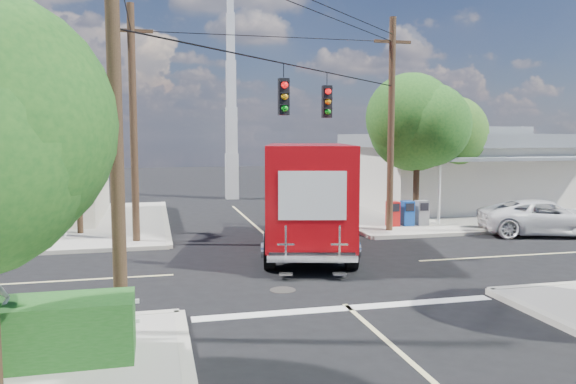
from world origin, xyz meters
name	(u,v)px	position (x,y,z in m)	size (l,w,h in m)	color
ground	(303,268)	(0.00, 0.00, 0.00)	(120.00, 120.00, 0.00)	black
sidewalk_ne	(443,211)	(10.88, 10.88, 0.07)	(14.12, 14.12, 0.14)	#ACA69B
sidewalk_nw	(12,225)	(-10.88, 10.88, 0.07)	(14.12, 14.12, 0.14)	#ACA69B
road_markings	(316,279)	(0.00, -1.47, 0.01)	(32.00, 32.00, 0.01)	beige
building_ne	(461,168)	(12.50, 11.97, 2.32)	(11.80, 10.20, 4.50)	beige
radio_tower	(231,113)	(0.50, 20.00, 5.64)	(0.80, 0.80, 17.00)	silver
tree_ne_front	(418,122)	(7.21, 6.76, 4.77)	(4.21, 4.14, 6.66)	#422D1C
tree_ne_back	(445,135)	(9.81, 8.96, 4.19)	(3.77, 3.66, 5.82)	#422D1C
palm_nw_front	(76,113)	(-7.50, 7.50, 5.04)	(3.01, 3.08, 5.59)	#422D1C
palm_nw_back	(31,123)	(-9.50, 9.00, 4.67)	(3.01, 3.08, 5.19)	#422D1C
utility_poles	(244,119)	(-1.58, 1.60, 4.67)	(12.00, 10.68, 9.00)	#473321
vending_boxes	(407,213)	(6.50, 6.20, 0.69)	(1.90, 0.50, 1.10)	#B11513
delivery_truck	(307,197)	(0.87, 2.64, 1.95)	(4.59, 9.22, 3.84)	black
parked_car	(545,218)	(11.37, 3.30, 0.74)	(2.44, 5.30, 1.47)	silver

